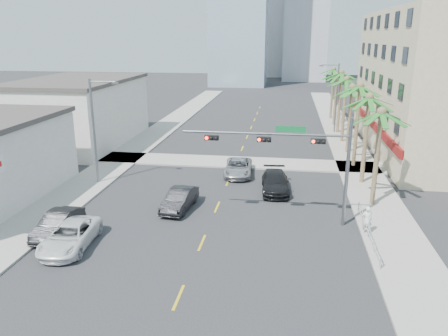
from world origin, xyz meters
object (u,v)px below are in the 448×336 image
at_px(car_parked_mid, 58,224).
at_px(car_lane_left, 180,199).
at_px(traffic_signal_mast, 299,152).
at_px(car_parked_far, 70,236).
at_px(pedestrian, 367,220).
at_px(car_lane_center, 238,167).
at_px(car_lane_right, 275,182).

bearing_deg(car_parked_mid, car_lane_left, 39.55).
bearing_deg(car_lane_left, traffic_signal_mast, -2.45).
xyz_separation_m(car_parked_mid, car_parked_far, (1.60, -1.51, -0.02)).
height_order(car_lane_left, pedestrian, pedestrian).
distance_m(car_lane_center, car_lane_right, 5.27).
distance_m(traffic_signal_mast, pedestrian, 6.17).
relative_size(traffic_signal_mast, car_parked_mid, 2.42).
height_order(car_lane_left, car_lane_right, car_lane_right).
distance_m(car_parked_mid, car_parked_far, 2.20).
bearing_deg(car_lane_right, pedestrian, -55.30).
height_order(traffic_signal_mast, pedestrian, traffic_signal_mast).
bearing_deg(traffic_signal_mast, car_parked_mid, -164.72).
relative_size(traffic_signal_mast, car_lane_left, 2.42).
xyz_separation_m(traffic_signal_mast, car_lane_center, (-5.11, 10.14, -4.33)).
relative_size(traffic_signal_mast, car_parked_far, 2.09).
distance_m(car_parked_mid, pedestrian, 19.91).
xyz_separation_m(traffic_signal_mast, car_lane_left, (-8.48, 1.26, -4.30)).
bearing_deg(car_parked_far, car_parked_mid, 132.47).
relative_size(car_parked_mid, car_lane_left, 1.00).
distance_m(car_lane_left, pedestrian, 13.25).
distance_m(traffic_signal_mast, car_parked_mid, 16.32).
bearing_deg(car_parked_far, pedestrian, 9.43).
xyz_separation_m(car_parked_mid, car_lane_right, (13.59, 10.36, 0.02)).
bearing_deg(car_lane_center, car_parked_far, -121.10).
distance_m(car_lane_left, car_lane_right, 8.48).
bearing_deg(traffic_signal_mast, car_lane_center, 116.75).
bearing_deg(car_lane_right, car_parked_mid, -147.08).
xyz_separation_m(car_parked_mid, pedestrian, (19.70, 2.84, 0.30)).
bearing_deg(car_parked_far, car_lane_left, 49.52).
xyz_separation_m(car_lane_center, car_lane_right, (3.52, -3.93, 0.05)).
xyz_separation_m(car_lane_left, car_lane_right, (6.89, 4.95, 0.02)).
bearing_deg(car_lane_right, car_lane_center, 127.42).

